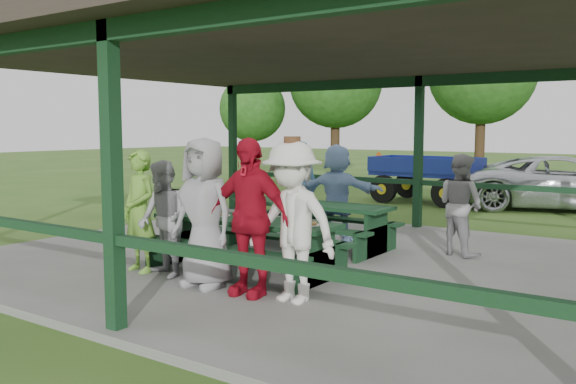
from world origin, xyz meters
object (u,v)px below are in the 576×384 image
Objects in this scene: contestant_red at (249,217)px; contestant_white_fedora at (292,222)px; picnic_table_far at (310,219)px; contestant_green at (140,211)px; spectator_blue at (301,186)px; pickup_truck at (566,183)px; farm_trailer at (426,178)px; spectator_grey at (460,205)px; picnic_table_near at (245,238)px; spectator_lblue at (337,192)px; contestant_grey_left at (163,219)px; contestant_grey_mid at (204,213)px.

contestant_white_fedora reaches higher than contestant_red.
contestant_green reaches higher than picnic_table_far.
pickup_truck is at bearing -140.69° from spectator_blue.
picnic_table_far is 7.75m from farm_trailer.
spectator_grey is at bearing -61.68° from farm_trailer.
contestant_red is 0.38× the size of pickup_truck.
picnic_table_far is at bearing 105.90° from contestant_red.
spectator_blue reaches higher than farm_trailer.
picnic_table_far is 3.00m from contestant_green.
pickup_truck is at bearing 79.52° from contestant_red.
picnic_table_near is 1.62× the size of spectator_lblue.
contestant_green is 0.99× the size of spectator_lblue.
contestant_grey_left is 0.40× the size of farm_trailer.
contestant_grey_mid is 11.29m from pickup_truck.
farm_trailer is at bearing 107.67° from contestant_white_fedora.
contestant_grey_left is 0.98× the size of spectator_grey.
contestant_grey_mid is at bearing 152.38° from pickup_truck.
contestant_grey_mid is at bearing 15.57° from contestant_grey_left.
spectator_blue reaches higher than contestant_grey_left.
contestant_red is 0.59m from contestant_white_fedora.
contestant_green is at bearing -146.49° from picnic_table_near.
farm_trailer is (-0.04, 10.47, -0.26)m from contestant_green.
spectator_lblue is (0.55, 3.67, 0.07)m from contestant_grey_left.
spectator_lblue is (-1.52, 3.66, -0.07)m from contestant_white_fedora.
spectator_grey is (2.77, 3.66, 0.01)m from contestant_grey_left.
picnic_table_far is at bearing 79.28° from contestant_green.
contestant_white_fedora is 1.09× the size of spectator_blue.
spectator_grey reaches higher than contestant_grey_left.
spectator_grey is at bearing 68.03° from contestant_red.
farm_trailer is at bearing 81.68° from pickup_truck.
contestant_white_fedora reaches higher than spectator_grey.
spectator_grey is (0.70, 3.65, -0.13)m from contestant_white_fedora.
picnic_table_far is 2.90m from contestant_grey_left.
picnic_table_near is at bearing 152.33° from contestant_white_fedora.
farm_trailer is at bearing 112.93° from contestant_grey_left.
pickup_truck is (1.50, 11.05, -0.35)m from contestant_red.
spectator_lblue is at bearing 145.25° from pickup_truck.
picnic_table_far is at bearing 95.78° from picnic_table_near.
contestant_grey_mid is at bearing 85.35° from spectator_lblue.
spectator_lblue is at bearing 116.24° from contestant_white_fedora.
spectator_lblue is at bearing 101.36° from contestant_red.
picnic_table_far is 0.91m from spectator_lblue.
pickup_truck is 3.56m from farm_trailer.
contestant_red reaches higher than contestant_grey_left.
contestant_green reaches higher than farm_trailer.
spectator_grey reaches higher than pickup_truck.
spectator_grey is (2.06, 2.82, 0.31)m from picnic_table_near.
spectator_blue is at bearing 117.82° from contestant_grey_left.
contestant_red is at bearing 18.45° from contestant_grey_left.
contestant_red reaches higher than spectator_lblue.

